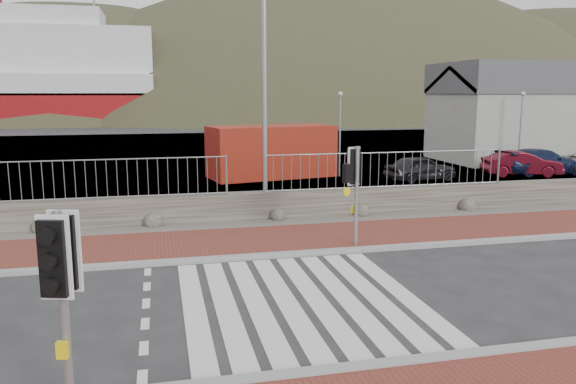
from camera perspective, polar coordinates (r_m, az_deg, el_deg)
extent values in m
plane|color=#28282B|center=(11.36, 1.33, -10.93)|extent=(220.00, 220.00, 0.00)
cube|color=brown|center=(15.54, -2.79, -4.98)|extent=(40.00, 3.00, 0.08)
cube|color=gray|center=(8.72, 6.44, -17.46)|extent=(40.00, 0.25, 0.12)
cube|color=gray|center=(14.11, -1.70, -6.48)|extent=(40.00, 0.25, 0.12)
cube|color=silver|center=(11.06, -9.50, -11.63)|extent=(0.42, 5.60, 0.01)
cube|color=silver|center=(11.10, -6.35, -11.46)|extent=(0.42, 5.60, 0.01)
cube|color=silver|center=(11.18, -3.24, -11.26)|extent=(0.42, 5.60, 0.01)
cube|color=silver|center=(11.29, -0.18, -11.03)|extent=(0.42, 5.60, 0.01)
cube|color=silver|center=(11.43, 2.81, -10.77)|extent=(0.42, 5.60, 0.01)
cube|color=silver|center=(11.60, 5.71, -10.49)|extent=(0.42, 5.60, 0.01)
cube|color=silver|center=(11.79, 8.52, -10.20)|extent=(0.42, 5.60, 0.01)
cube|color=silver|center=(12.02, 11.22, -9.89)|extent=(0.42, 5.60, 0.01)
cube|color=#59544C|center=(17.45, -3.96, -3.34)|extent=(40.00, 1.50, 0.06)
cube|color=#423F36|center=(18.13, -4.38, -1.48)|extent=(40.00, 0.60, 0.90)
cylinder|color=gray|center=(17.67, -19.98, 3.06)|extent=(8.40, 0.04, 0.04)
cylinder|color=gray|center=(17.73, -6.27, 1.67)|extent=(0.07, 0.07, 1.20)
cylinder|color=gray|center=(19.04, 10.09, 3.98)|extent=(8.40, 0.04, 0.04)
cylinder|color=gray|center=(17.90, -2.45, 1.81)|extent=(0.07, 0.07, 1.20)
cylinder|color=gray|center=(21.11, 20.60, 2.43)|extent=(0.07, 0.07, 1.20)
cube|color=#4C4C4F|center=(38.48, -9.01, 3.87)|extent=(120.00, 40.00, 0.50)
cube|color=#3F4C54|center=(73.33, -10.99, 6.71)|extent=(220.00, 50.00, 0.05)
cube|color=silver|center=(79.82, -24.71, 12.72)|extent=(30.00, 12.00, 6.00)
cube|color=silver|center=(80.17, -24.93, 15.56)|extent=(18.00, 10.00, 2.50)
cube|color=#9E9E99|center=(37.77, 23.99, 6.07)|extent=(12.00, 6.00, 4.00)
cube|color=#4C4C51|center=(37.73, 24.31, 10.46)|extent=(12.20, 6.20, 1.80)
ellipsoid|color=#2E3721|center=(101.83, -19.63, -4.20)|extent=(106.40, 68.40, 76.00)
ellipsoid|color=#2E3721|center=(107.74, 5.21, -6.18)|extent=(140.00, 90.00, 100.00)
ellipsoid|color=#2E3721|center=(127.45, 24.87, -1.76)|extent=(112.00, 72.00, 80.00)
cylinder|color=gray|center=(7.48, -21.72, -11.96)|extent=(0.11, 0.11, 2.71)
cube|color=#D9C40C|center=(7.61, -21.55, -14.33)|extent=(0.15, 0.11, 0.21)
cube|color=black|center=(7.22, -22.15, -5.88)|extent=(0.44, 0.33, 1.02)
sphere|color=#0CE53F|center=(7.31, -21.99, -8.07)|extent=(0.15, 0.15, 0.15)
cylinder|color=gray|center=(14.83, 6.98, -0.57)|extent=(0.11, 0.11, 2.70)
cube|color=#D9C40C|center=(14.90, 6.95, -1.85)|extent=(0.15, 0.12, 0.21)
cube|color=black|center=(14.70, 7.04, 2.57)|extent=(0.44, 0.36, 1.01)
sphere|color=#0CE53F|center=(14.74, 7.02, 1.45)|extent=(0.14, 0.14, 0.14)
cube|color=black|center=(14.50, 6.04, 1.91)|extent=(0.25, 0.22, 0.48)
cylinder|color=gray|center=(18.70, -2.41, 11.34)|extent=(0.16, 0.16, 8.97)
cube|color=maroon|center=(27.37, -1.70, 4.14)|extent=(6.34, 3.60, 2.49)
imported|color=black|center=(26.96, 13.28, 2.38)|extent=(3.65, 2.00, 1.18)
imported|color=#530B18|center=(30.02, 22.64, 2.68)|extent=(3.91, 2.16, 1.22)
imported|color=#121C3A|center=(30.94, 24.36, 2.82)|extent=(4.46, 1.83, 1.29)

